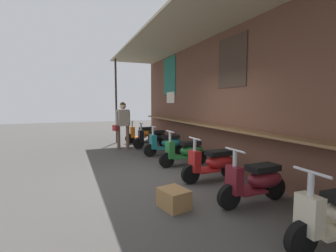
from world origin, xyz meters
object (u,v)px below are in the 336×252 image
at_px(scooter_maroon, 257,181).
at_px(scooter_green, 186,151).
at_px(merchandise_crate, 174,199).
at_px(scooter_red, 214,163).
at_px(scooter_orange, 143,133).
at_px(scooter_black, 154,138).
at_px(scooter_teal, 167,143).
at_px(shopper_with_handbag, 123,120).

bearing_deg(scooter_maroon, scooter_green, -92.44).
bearing_deg(merchandise_crate, scooter_maroon, 75.81).
distance_m(scooter_red, scooter_maroon, 1.34).
height_order(scooter_orange, scooter_green, same).
xyz_separation_m(scooter_orange, scooter_red, (5.49, -0.00, 0.00)).
height_order(scooter_black, scooter_teal, same).
bearing_deg(scooter_teal, merchandise_crate, 68.53).
height_order(scooter_red, merchandise_crate, scooter_red).
height_order(scooter_black, shopper_with_handbag, shopper_with_handbag).
relative_size(scooter_green, scooter_red, 1.00).
xyz_separation_m(scooter_black, scooter_green, (2.76, -0.00, 0.00)).
distance_m(scooter_black, shopper_with_handbag, 1.31).
bearing_deg(scooter_black, scooter_red, 91.82).
height_order(scooter_green, merchandise_crate, scooter_green).
bearing_deg(merchandise_crate, scooter_teal, 159.87).
distance_m(scooter_orange, scooter_red, 5.49).
xyz_separation_m(scooter_teal, shopper_with_handbag, (-1.62, -1.10, 0.66)).
bearing_deg(scooter_orange, shopper_with_handbag, 44.11).
relative_size(scooter_green, shopper_with_handbag, 0.82).
bearing_deg(scooter_black, scooter_maroon, 91.82).
xyz_separation_m(scooter_maroon, shopper_with_handbag, (-5.73, -1.10, 0.66)).
bearing_deg(scooter_green, merchandise_crate, 57.80).
xyz_separation_m(scooter_red, scooter_maroon, (1.34, -0.00, 0.00)).
relative_size(scooter_orange, scooter_teal, 1.00).
bearing_deg(shopper_with_handbag, scooter_black, 60.96).
height_order(scooter_red, scooter_maroon, same).
xyz_separation_m(scooter_orange, scooter_maroon, (6.83, -0.00, 0.00)).
distance_m(scooter_teal, scooter_red, 2.77).
relative_size(shopper_with_handbag, merchandise_crate, 3.57).
height_order(scooter_black, scooter_green, same).
xyz_separation_m(scooter_orange, scooter_black, (1.36, -0.00, 0.00)).
relative_size(scooter_maroon, shopper_with_handbag, 0.82).
relative_size(scooter_teal, scooter_maroon, 1.00).
distance_m(scooter_red, merchandise_crate, 1.71).
distance_m(scooter_teal, shopper_with_handbag, 2.07).
height_order(scooter_teal, scooter_red, same).
relative_size(scooter_teal, scooter_red, 1.00).
relative_size(scooter_red, shopper_with_handbag, 0.82).
xyz_separation_m(scooter_orange, scooter_teal, (2.72, -0.00, 0.00)).
bearing_deg(scooter_teal, scooter_orange, -91.34).
bearing_deg(scooter_green, shopper_with_handbag, -71.87).
relative_size(scooter_red, merchandise_crate, 2.92).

